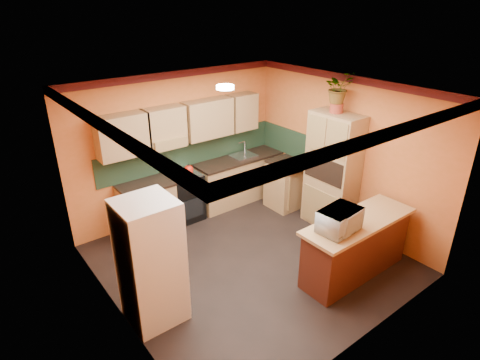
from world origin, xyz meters
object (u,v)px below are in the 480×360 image
at_px(pantry, 332,172).
at_px(breakfast_bar, 355,248).
at_px(microwave, 339,220).
at_px(base_cabinets_back, 212,188).
at_px(fridge, 151,262).
at_px(stove, 184,196).

distance_m(pantry, breakfast_bar, 1.58).
bearing_deg(microwave, base_cabinets_back, 85.14).
height_order(fridge, breakfast_bar, fridge).
xyz_separation_m(fridge, breakfast_bar, (2.78, -1.02, -0.41)).
distance_m(stove, breakfast_bar, 3.23).
height_order(stove, fridge, fridge).
xyz_separation_m(base_cabinets_back, pantry, (1.34, -1.80, 0.61)).
relative_size(stove, microwave, 1.55).
relative_size(stove, fridge, 0.54).
bearing_deg(base_cabinets_back, breakfast_bar, -80.04).
relative_size(base_cabinets_back, stove, 4.01).
bearing_deg(fridge, microwave, -23.69).
distance_m(fridge, microwave, 2.54).
xyz_separation_m(base_cabinets_back, stove, (-0.62, -0.00, 0.02)).
distance_m(fridge, breakfast_bar, 2.99).
bearing_deg(microwave, breakfast_bar, -6.03).
bearing_deg(breakfast_bar, fridge, 159.95).
bearing_deg(base_cabinets_back, pantry, -53.26).
height_order(fridge, microwave, fridge).
relative_size(pantry, microwave, 3.58).
relative_size(breakfast_bar, microwave, 3.06).
height_order(breakfast_bar, microwave, microwave).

